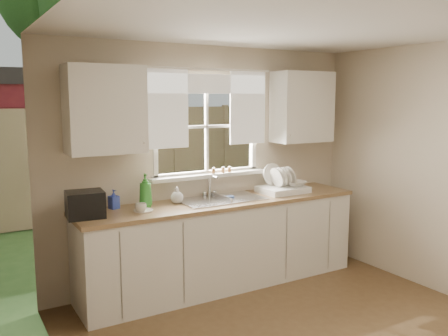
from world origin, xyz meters
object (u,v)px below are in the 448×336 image
dish_rack (282,187)px  cup (141,208)px  black_appliance (85,204)px  soap_bottle_a (145,191)px

dish_rack → cup: size_ratio=4.90×
black_appliance → dish_rack: bearing=6.3°
cup → soap_bottle_a: bearing=75.4°
black_appliance → soap_bottle_a: bearing=15.4°
soap_bottle_a → black_appliance: 0.61m
soap_bottle_a → black_appliance: soap_bottle_a is taller
dish_rack → cup: 1.69m
black_appliance → cup: bearing=-1.5°
cup → black_appliance: bearing=-168.2°
cup → dish_rack: bearing=21.9°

